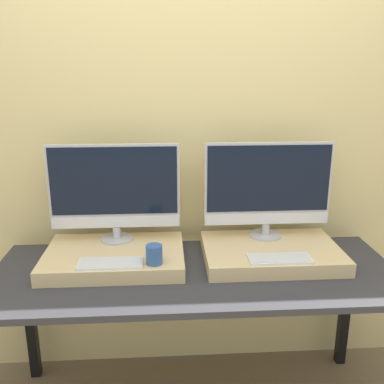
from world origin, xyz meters
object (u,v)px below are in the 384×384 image
(mug, at_px, (154,255))
(keyboard_right, at_px, (280,259))
(monitor_left, at_px, (114,189))
(keyboard_left, at_px, (110,263))
(monitor_right, at_px, (268,187))

(mug, bearing_deg, keyboard_right, 0.00)
(monitor_left, bearing_deg, keyboard_right, -20.61)
(keyboard_left, bearing_deg, monitor_left, 90.00)
(monitor_left, height_order, keyboard_left, monitor_left)
(keyboard_left, relative_size, mug, 3.26)
(keyboard_left, relative_size, monitor_right, 0.45)
(monitor_right, bearing_deg, monitor_left, 180.00)
(monitor_left, height_order, monitor_right, same)
(mug, height_order, monitor_right, monitor_right)
(monitor_left, distance_m, keyboard_left, 0.38)
(monitor_left, xyz_separation_m, mug, (0.19, -0.28, -0.22))
(keyboard_left, distance_m, keyboard_right, 0.76)
(monitor_right, relative_size, keyboard_right, 2.24)
(monitor_left, relative_size, keyboard_left, 2.24)
(monitor_right, bearing_deg, keyboard_left, -159.39)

